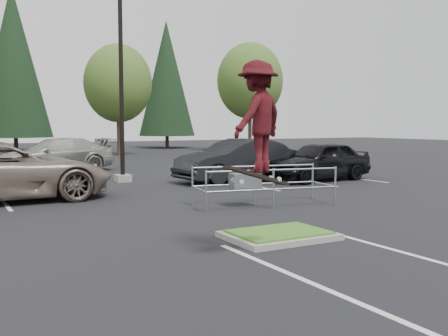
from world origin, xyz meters
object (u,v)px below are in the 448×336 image
decid_d (250,83)px  car_far_silver (55,155)px  light_pole (121,71)px  skateboarder (257,118)px  car_r_charc (238,160)px  car_r_black (320,161)px  conif_c (167,78)px  conif_b (13,61)px  car_l_tan (1,171)px  cart_corral (249,181)px  decid_c (118,86)px

decid_d → car_far_silver: size_ratio=1.61×
light_pole → skateboarder: size_ratio=4.47×
skateboarder → car_r_charc: size_ratio=0.42×
car_r_black → car_far_silver: bearing=-142.8°
conif_c → skateboarder: bearing=-110.6°
conif_b → car_l_tan: conif_b is taller
car_l_tan → car_r_charc: 9.39m
car_l_tan → conif_b: bearing=-9.9°
conif_c → cart_corral: conif_c is taller
cart_corral → light_pole: bearing=109.4°
cart_corral → skateboarder: 6.16m
cart_corral → car_r_charc: (3.01, 5.81, 0.16)m
car_r_charc → car_r_black: bearing=60.8°
car_r_black → car_l_tan: bearing=-96.6°
light_pole → car_r_charc: bearing=-26.2°
conif_b → car_l_tan: bearing=-98.0°
decid_c → car_far_silver: size_ratio=1.43×
conif_c → cart_corral: bearing=-109.0°
car_l_tan → cart_corral: bearing=-127.3°
car_r_charc → skateboarder: bearing=-34.4°
cart_corral → car_far_silver: size_ratio=0.73×
car_l_tan → car_r_black: 12.50m
decid_c → conif_c: 12.65m
conif_b → skateboarder: size_ratio=6.40×
car_far_silver → conif_c: bearing=138.1°
decid_d → skateboarder: decid_d is taller
decid_d → conif_b: (-17.99, 10.17, 1.94)m
decid_c → conif_c: bearing=50.4°
conif_b → skateboarder: bearing=-91.7°
light_pole → car_r_charc: light_pole is taller
cart_corral → conif_c: bearing=81.2°
decid_d → car_r_charc: (-13.20, -20.44, -5.02)m
conif_c → car_r_charc: 31.57m
light_pole → decid_c: size_ratio=1.21×
decid_c → conif_c: (8.01, 9.67, 1.59)m
cart_corral → car_far_silver: bearing=111.6°
light_pole → skateboarder: bearing=-97.5°
decid_d → conif_b: bearing=150.5°
light_pole → car_l_tan: light_pole is taller
car_r_black → car_far_silver: size_ratio=0.84×
cart_corral → car_r_black: 7.62m
decid_c → car_r_charc: 20.45m
decid_c → car_r_black: decid_c is taller
decid_d → conif_b: conif_b is taller
light_pole → conif_b: size_ratio=0.70×
conif_c → car_r_black: (-6.00, -31.01, -6.01)m
conif_c → car_r_charc: bearing=-107.3°
decid_c → cart_corral: 26.48m
cart_corral → car_r_black: car_r_black is taller
decid_d → car_far_silver: (-19.01, -12.33, -5.06)m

